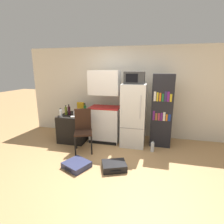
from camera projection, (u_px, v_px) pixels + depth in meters
ground_plane at (111, 169)px, 3.40m from camera, size 24.00×24.00×0.00m
wall_back at (135, 93)px, 4.94m from camera, size 6.40×0.10×2.51m
side_table at (75, 127)px, 4.77m from camera, size 0.69×0.77×0.72m
kitchen_hutch at (105, 110)px, 4.58m from camera, size 0.78×0.52×1.87m
refrigerator at (133, 115)px, 4.38m from camera, size 0.59×0.64×1.56m
microwave at (135, 78)px, 4.16m from camera, size 0.48×0.40×0.29m
bookshelf at (162, 111)px, 4.31m from camera, size 0.50×0.37×1.80m
bottle_wine_dark at (69, 110)px, 4.64m from camera, size 0.07×0.07×0.28m
bottle_ketchup_red at (77, 113)px, 4.46m from camera, size 0.07×0.07×0.21m
bottle_milk_white at (75, 113)px, 4.58m from camera, size 0.09×0.09×0.16m
bottle_olive_oil at (66, 111)px, 4.66m from camera, size 0.07×0.07×0.25m
bottle_green_tall at (85, 110)px, 4.71m from camera, size 0.07×0.07×0.30m
bottle_clear_short at (61, 113)px, 4.48m from camera, size 0.07×0.07×0.22m
bowl at (73, 117)px, 4.39m from camera, size 0.13×0.13×0.04m
cereal_box at (81, 108)px, 4.82m from camera, size 0.19×0.07×0.30m
chair at (83, 127)px, 4.11m from camera, size 0.52×0.52×1.00m
suitcase_large_flat at (114, 166)px, 3.40m from camera, size 0.56×0.51×0.13m
suitcase_small_flat at (77, 165)px, 3.46m from camera, size 0.60×0.58×0.11m
water_bottle_front at (152, 147)px, 4.12m from camera, size 0.08×0.08×0.29m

